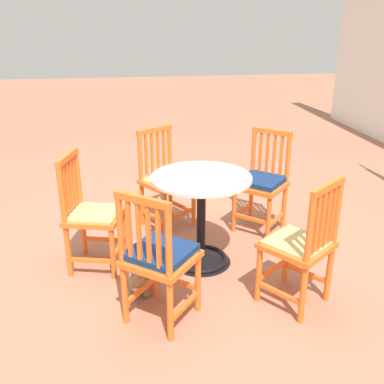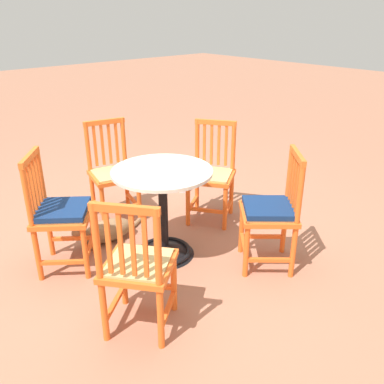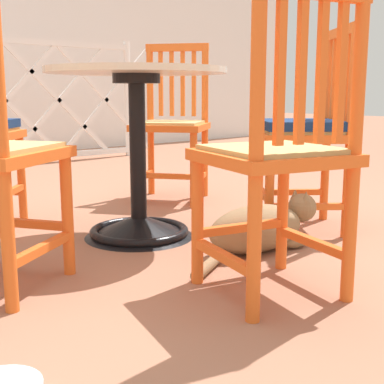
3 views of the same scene
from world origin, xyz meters
name	(u,v)px [view 3 (image 3 of 3)]	position (x,y,z in m)	size (l,w,h in m)	color
ground_plane	(167,244)	(0.00, 0.00, 0.00)	(24.00, 24.00, 0.00)	#A36B51
cafe_table	(138,173)	(-0.02, 0.18, 0.28)	(0.76, 0.76, 0.73)	black
orange_chair_near_fence	(278,158)	(-0.09, -0.66, 0.43)	(0.49, 0.49, 0.91)	orange
orange_chair_by_planter	(306,133)	(0.65, -0.20, 0.45)	(0.56, 0.56, 0.91)	orange
orange_chair_at_corner	(172,126)	(0.62, 0.73, 0.43)	(0.56, 0.56, 0.91)	orange
tabby_cat	(264,227)	(0.24, -0.32, 0.10)	(0.74, 0.26, 0.23)	#8E704C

